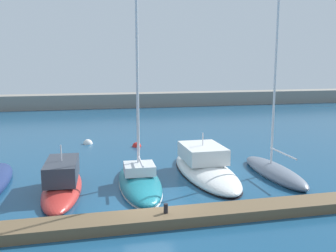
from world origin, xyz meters
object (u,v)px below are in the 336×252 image
(motorboat_red_second, at_px, (62,183))
(sailboat_teal_third, at_px, (140,179))
(mooring_buoy_red, at_px, (137,147))
(dock_bollard, at_px, (166,208))
(motorboat_white_fourth, at_px, (205,167))
(sailboat_slate_fifth, at_px, (274,169))
(mooring_buoy_white, at_px, (88,144))

(motorboat_red_second, distance_m, sailboat_teal_third, 4.44)
(motorboat_red_second, height_order, mooring_buoy_red, motorboat_red_second)
(dock_bollard, bearing_deg, mooring_buoy_red, 86.72)
(sailboat_teal_third, bearing_deg, motorboat_white_fourth, -70.69)
(motorboat_red_second, xyz_separation_m, sailboat_slate_fifth, (13.25, 0.04, -0.08))
(sailboat_teal_third, distance_m, mooring_buoy_white, 12.69)
(motorboat_white_fourth, bearing_deg, mooring_buoy_red, 19.74)
(motorboat_white_fourth, distance_m, mooring_buoy_red, 9.51)
(motorboat_white_fourth, relative_size, mooring_buoy_red, 12.24)
(mooring_buoy_red, bearing_deg, mooring_buoy_white, 153.70)
(motorboat_red_second, bearing_deg, sailboat_teal_third, -87.21)
(motorboat_red_second, height_order, sailboat_teal_third, sailboat_teal_third)
(motorboat_red_second, relative_size, sailboat_slate_fifth, 0.50)
(sailboat_slate_fifth, bearing_deg, motorboat_red_second, 89.83)
(sailboat_slate_fifth, distance_m, mooring_buoy_red, 12.74)
(motorboat_white_fourth, bearing_deg, mooring_buoy_white, 33.67)
(dock_bollard, bearing_deg, sailboat_slate_fifth, 33.60)
(mooring_buoy_white, bearing_deg, motorboat_white_fourth, -56.08)
(sailboat_slate_fifth, relative_size, mooring_buoy_white, 18.24)
(sailboat_teal_third, distance_m, dock_bollard, 5.57)
(motorboat_red_second, bearing_deg, mooring_buoy_red, -26.15)
(mooring_buoy_red, bearing_deg, motorboat_red_second, -119.03)
(sailboat_teal_third, height_order, mooring_buoy_red, sailboat_teal_third)
(sailboat_teal_third, relative_size, mooring_buoy_red, 21.56)
(sailboat_teal_third, distance_m, sailboat_slate_fifth, 8.81)
(sailboat_teal_third, height_order, dock_bollard, sailboat_teal_third)
(dock_bollard, bearing_deg, motorboat_white_fourth, 59.10)
(mooring_buoy_white, relative_size, dock_bollard, 1.92)
(sailboat_teal_third, xyz_separation_m, mooring_buoy_white, (-2.84, 12.36, -0.39))
(motorboat_red_second, bearing_deg, sailboat_slate_fifth, -86.94)
(motorboat_white_fourth, height_order, sailboat_slate_fifth, sailboat_slate_fifth)
(sailboat_teal_third, height_order, sailboat_slate_fifth, sailboat_teal_third)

